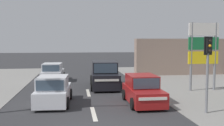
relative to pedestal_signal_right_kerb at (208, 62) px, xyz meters
name	(u,v)px	position (x,y,z in m)	size (l,w,h in m)	color
lane_dash_mid	(94,114)	(-5.19, 0.68, -2.41)	(0.20, 2.40, 0.01)	silver
lane_dash_far	(88,93)	(-5.19, 5.68, -2.41)	(0.20, 2.40, 0.01)	silver
pedestal_signal_right_kerb	(208,62)	(0.00, 0.00, 0.00)	(0.44, 0.31, 3.56)	slate
shopping_plaza_sign	(203,47)	(2.53, 5.34, 0.57)	(2.10, 0.16, 4.60)	slate
shopfront_wall_far	(194,57)	(5.81, 13.68, -0.62)	(12.00, 1.00, 3.60)	gray
hatchback_oncoming_near	(143,91)	(-2.45, 2.28, -1.71)	(1.79, 3.65, 1.53)	maroon
hatchback_oncoming_mid	(53,91)	(-7.18, 2.79, -1.71)	(1.93, 3.71, 1.53)	silver
suv_receding_far	(105,75)	(-3.91, 7.57, -1.53)	(2.23, 4.62, 1.90)	black
hatchback_crossing_left	(53,73)	(-7.88, 11.10, -1.71)	(1.89, 3.69, 1.53)	silver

